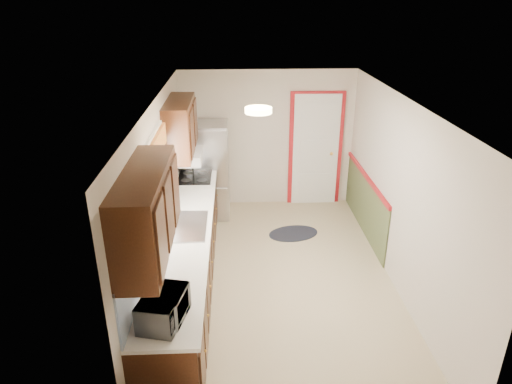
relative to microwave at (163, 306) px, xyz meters
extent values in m
cube|color=tan|center=(1.20, 1.95, -1.10)|extent=(3.20, 5.20, 0.12)
cube|color=white|center=(1.20, 1.95, 1.30)|extent=(3.20, 5.20, 0.12)
cube|color=beige|center=(1.20, 4.45, 0.10)|extent=(3.20, 0.10, 2.40)
cube|color=beige|center=(1.20, -0.55, 0.10)|extent=(3.20, 0.10, 2.40)
cube|color=beige|center=(-0.30, 1.95, 0.10)|extent=(0.10, 5.20, 2.40)
cube|color=beige|center=(2.70, 1.95, 0.10)|extent=(0.10, 5.20, 2.40)
cube|color=#33180B|center=(0.00, 1.65, -0.65)|extent=(0.60, 4.00, 0.90)
cube|color=white|center=(0.01, 1.65, -0.18)|extent=(0.63, 4.00, 0.04)
cube|color=#588ED7|center=(-0.29, 1.65, 0.11)|extent=(0.02, 4.00, 0.55)
cube|color=#33180B|center=(-0.12, 0.35, 0.72)|extent=(0.35, 1.40, 0.75)
cube|color=#33180B|center=(-0.12, 3.05, 0.72)|extent=(0.35, 1.20, 0.75)
cube|color=white|center=(-0.29, 1.75, 0.52)|extent=(0.02, 1.00, 0.90)
cube|color=#E2472A|center=(-0.24, 1.75, 0.87)|extent=(0.05, 1.12, 0.24)
cube|color=#B7B7BC|center=(0.01, 1.75, -0.16)|extent=(0.52, 0.82, 0.02)
cube|color=white|center=(-0.07, 3.10, 0.27)|extent=(0.45, 0.60, 0.15)
cube|color=maroon|center=(2.05, 4.42, -0.10)|extent=(0.94, 0.05, 2.08)
cube|color=white|center=(2.05, 4.39, -0.10)|extent=(0.80, 0.04, 2.00)
cube|color=#454F2C|center=(2.69, 3.30, -0.65)|extent=(0.02, 2.30, 0.90)
cube|color=maroon|center=(2.67, 3.30, -0.18)|extent=(0.04, 2.30, 0.06)
cylinder|color=#FFD88C|center=(0.90, 1.75, 1.26)|extent=(0.30, 0.30, 0.06)
imported|color=white|center=(0.00, 0.00, 0.00)|extent=(0.37, 0.53, 0.33)
cube|color=#B7B7BC|center=(0.18, 4.00, -0.29)|extent=(0.68, 0.63, 1.62)
cylinder|color=black|center=(-0.05, 3.64, -0.37)|extent=(0.02, 0.02, 1.14)
ellipsoid|color=black|center=(1.54, 3.21, -1.10)|extent=(0.90, 0.69, 0.01)
cube|color=black|center=(0.01, 3.35, -0.15)|extent=(0.50, 0.60, 0.02)
camera|label=1|loc=(0.64, -3.20, 2.43)|focal=32.00mm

